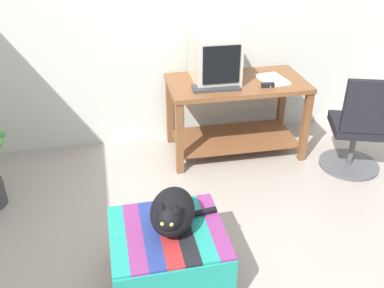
{
  "coord_description": "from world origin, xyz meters",
  "views": [
    {
      "loc": [
        -0.6,
        -1.77,
        2.08
      ],
      "look_at": [
        -0.03,
        0.85,
        0.55
      ],
      "focal_mm": 39.89,
      "sensor_mm": 36.0,
      "label": 1
    }
  ],
  "objects_px": {
    "tv_monitor": "(215,58)",
    "office_chair": "(358,131)",
    "desk": "(236,105)",
    "stapler": "(268,85)",
    "cat": "(172,212)",
    "keyboard": "(216,88)",
    "ottoman_with_blanket": "(168,255)",
    "book": "(273,79)"
  },
  "relations": [
    {
      "from": "cat",
      "to": "stapler",
      "type": "relative_size",
      "value": 4.27
    },
    {
      "from": "keyboard",
      "to": "office_chair",
      "type": "bearing_deg",
      "value": -15.5
    },
    {
      "from": "office_chair",
      "to": "tv_monitor",
      "type": "bearing_deg",
      "value": -10.64
    },
    {
      "from": "desk",
      "to": "keyboard",
      "type": "relative_size",
      "value": 3.07
    },
    {
      "from": "office_chair",
      "to": "stapler",
      "type": "height_order",
      "value": "office_chair"
    },
    {
      "from": "ottoman_with_blanket",
      "to": "cat",
      "type": "relative_size",
      "value": 1.44
    },
    {
      "from": "office_chair",
      "to": "keyboard",
      "type": "bearing_deg",
      "value": -0.83
    },
    {
      "from": "tv_monitor",
      "to": "cat",
      "type": "relative_size",
      "value": 1.0
    },
    {
      "from": "cat",
      "to": "stapler",
      "type": "distance_m",
      "value": 1.64
    },
    {
      "from": "desk",
      "to": "stapler",
      "type": "relative_size",
      "value": 11.18
    },
    {
      "from": "office_chair",
      "to": "stapler",
      "type": "relative_size",
      "value": 8.09
    },
    {
      "from": "tv_monitor",
      "to": "office_chair",
      "type": "height_order",
      "value": "tv_monitor"
    },
    {
      "from": "desk",
      "to": "book",
      "type": "height_order",
      "value": "book"
    },
    {
      "from": "tv_monitor",
      "to": "stapler",
      "type": "xyz_separation_m",
      "value": [
        0.4,
        -0.27,
        -0.18
      ]
    },
    {
      "from": "desk",
      "to": "office_chair",
      "type": "relative_size",
      "value": 1.38
    },
    {
      "from": "keyboard",
      "to": "ottoman_with_blanket",
      "type": "relative_size",
      "value": 0.59
    },
    {
      "from": "stapler",
      "to": "desk",
      "type": "bearing_deg",
      "value": 51.2
    },
    {
      "from": "tv_monitor",
      "to": "keyboard",
      "type": "height_order",
      "value": "tv_monitor"
    },
    {
      "from": "book",
      "to": "office_chair",
      "type": "height_order",
      "value": "office_chair"
    },
    {
      "from": "ottoman_with_blanket",
      "to": "office_chair",
      "type": "relative_size",
      "value": 0.76
    },
    {
      "from": "cat",
      "to": "office_chair",
      "type": "distance_m",
      "value": 1.97
    },
    {
      "from": "desk",
      "to": "office_chair",
      "type": "bearing_deg",
      "value": -29.66
    },
    {
      "from": "tv_monitor",
      "to": "cat",
      "type": "height_order",
      "value": "tv_monitor"
    },
    {
      "from": "tv_monitor",
      "to": "cat",
      "type": "distance_m",
      "value": 1.69
    },
    {
      "from": "tv_monitor",
      "to": "book",
      "type": "distance_m",
      "value": 0.55
    },
    {
      "from": "book",
      "to": "stapler",
      "type": "relative_size",
      "value": 2.68
    },
    {
      "from": "desk",
      "to": "tv_monitor",
      "type": "bearing_deg",
      "value": 159.92
    },
    {
      "from": "keyboard",
      "to": "book",
      "type": "height_order",
      "value": "keyboard"
    },
    {
      "from": "stapler",
      "to": "book",
      "type": "bearing_deg",
      "value": -32.54
    },
    {
      "from": "desk",
      "to": "cat",
      "type": "relative_size",
      "value": 2.62
    },
    {
      "from": "ottoman_with_blanket",
      "to": "stapler",
      "type": "relative_size",
      "value": 6.16
    },
    {
      "from": "keyboard",
      "to": "stapler",
      "type": "xyz_separation_m",
      "value": [
        0.44,
        -0.05,
        0.01
      ]
    },
    {
      "from": "book",
      "to": "office_chair",
      "type": "bearing_deg",
      "value": -45.68
    },
    {
      "from": "desk",
      "to": "book",
      "type": "distance_m",
      "value": 0.39
    },
    {
      "from": "cat",
      "to": "keyboard",
      "type": "bearing_deg",
      "value": 83.13
    },
    {
      "from": "book",
      "to": "keyboard",
      "type": "bearing_deg",
      "value": -177.57
    },
    {
      "from": "book",
      "to": "cat",
      "type": "height_order",
      "value": "book"
    },
    {
      "from": "desk",
      "to": "cat",
      "type": "xyz_separation_m",
      "value": [
        -0.84,
        -1.44,
        0.04
      ]
    },
    {
      "from": "tv_monitor",
      "to": "ottoman_with_blanket",
      "type": "xyz_separation_m",
      "value": [
        -0.68,
        -1.53,
        -0.71
      ]
    },
    {
      "from": "desk",
      "to": "office_chair",
      "type": "height_order",
      "value": "office_chair"
    },
    {
      "from": "keyboard",
      "to": "ottoman_with_blanket",
      "type": "bearing_deg",
      "value": -111.86
    },
    {
      "from": "keyboard",
      "to": "office_chair",
      "type": "distance_m",
      "value": 1.26
    }
  ]
}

